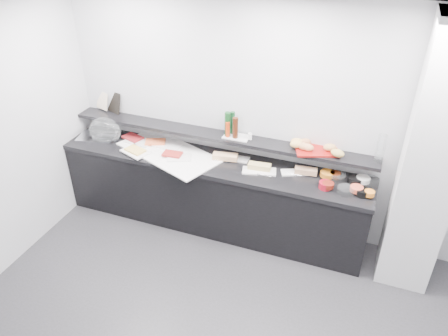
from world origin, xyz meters
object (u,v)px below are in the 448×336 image
(framed_print, at_px, (113,102))
(condiment_tray, at_px, (237,137))
(carafe, at_px, (381,148))
(bread_tray, at_px, (317,149))
(cloche_base, at_px, (97,137))
(sandwich_plate_mid, at_px, (259,171))

(framed_print, distance_m, condiment_tray, 1.66)
(carafe, bearing_deg, bread_tray, 179.48)
(cloche_base, bearing_deg, carafe, -9.52)
(bread_tray, bearing_deg, condiment_tray, 161.86)
(framed_print, relative_size, carafe, 0.87)
(sandwich_plate_mid, height_order, framed_print, framed_print)
(framed_print, distance_m, bread_tray, 2.55)
(bread_tray, bearing_deg, sandwich_plate_mid, -175.82)
(sandwich_plate_mid, xyz_separation_m, bread_tray, (0.55, 0.24, 0.25))
(bread_tray, height_order, carafe, carafe)
(framed_print, bearing_deg, condiment_tray, 18.13)
(framed_print, bearing_deg, sandwich_plate_mid, 12.55)
(sandwich_plate_mid, bearing_deg, cloche_base, 165.43)
(cloche_base, xyz_separation_m, bread_tray, (2.64, 0.22, 0.24))
(carafe, bearing_deg, sandwich_plate_mid, -168.65)
(sandwich_plate_mid, distance_m, condiment_tray, 0.48)
(carafe, bearing_deg, cloche_base, -176.17)
(sandwich_plate_mid, height_order, carafe, carafe)
(condiment_tray, bearing_deg, bread_tray, 1.19)
(sandwich_plate_mid, height_order, condiment_tray, condiment_tray)
(cloche_base, relative_size, condiment_tray, 1.53)
(cloche_base, height_order, framed_print, framed_print)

